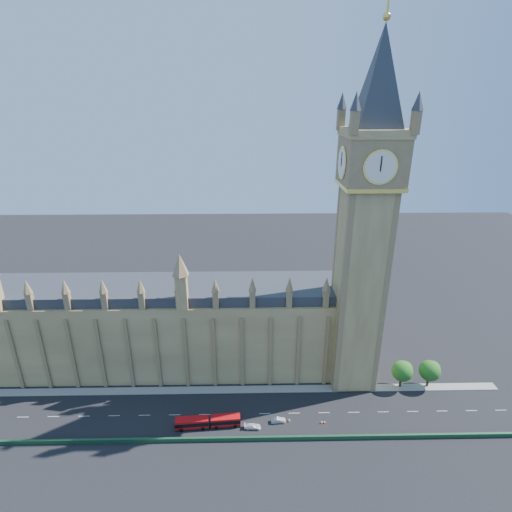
{
  "coord_description": "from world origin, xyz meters",
  "views": [
    {
      "loc": [
        8.07,
        -83.67,
        78.37
      ],
      "look_at": [
        9.91,
        10.0,
        41.42
      ],
      "focal_mm": 28.0,
      "sensor_mm": 36.0,
      "label": 1
    }
  ],
  "objects_px": {
    "red_bus": "(208,422)",
    "car_white": "(253,426)",
    "car_silver": "(278,420)",
    "car_grey": "(221,423)"
  },
  "relations": [
    {
      "from": "red_bus",
      "to": "car_white",
      "type": "relative_size",
      "value": 3.89
    },
    {
      "from": "car_silver",
      "to": "car_white",
      "type": "height_order",
      "value": "car_silver"
    },
    {
      "from": "car_grey",
      "to": "car_silver",
      "type": "distance_m",
      "value": 14.74
    },
    {
      "from": "car_silver",
      "to": "car_white",
      "type": "relative_size",
      "value": 0.9
    },
    {
      "from": "red_bus",
      "to": "car_white",
      "type": "bearing_deg",
      "value": -8.48
    },
    {
      "from": "red_bus",
      "to": "car_grey",
      "type": "height_order",
      "value": "red_bus"
    },
    {
      "from": "car_silver",
      "to": "red_bus",
      "type": "bearing_deg",
      "value": 89.72
    },
    {
      "from": "car_white",
      "to": "red_bus",
      "type": "bearing_deg",
      "value": 87.92
    },
    {
      "from": "red_bus",
      "to": "car_white",
      "type": "distance_m",
      "value": 11.47
    },
    {
      "from": "red_bus",
      "to": "car_silver",
      "type": "xyz_separation_m",
      "value": [
        18.12,
        1.08,
        -0.85
      ]
    }
  ]
}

